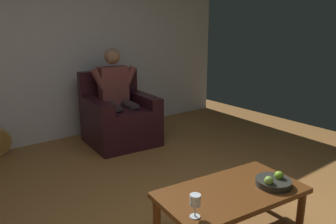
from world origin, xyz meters
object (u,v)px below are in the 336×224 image
object	(u,v)px
coffee_table	(231,196)
armchair	(119,119)
wine_glass_near	(195,202)
fruit_bowl	(273,182)
person_seated	(117,93)

from	to	relation	value
coffee_table	armchair	bearing A→B (deg)	-99.66
wine_glass_near	fruit_bowl	bearing A→B (deg)	175.93
armchair	coffee_table	world-z (taller)	armchair
armchair	wine_glass_near	xyz separation A→B (m)	(0.85, 2.43, 0.16)
armchair	wine_glass_near	distance (m)	2.58
wine_glass_near	fruit_bowl	distance (m)	0.77
wine_glass_near	fruit_bowl	xyz separation A→B (m)	(-0.76, 0.05, -0.08)
armchair	coffee_table	bearing A→B (deg)	85.52
armchair	person_seated	world-z (taller)	person_seated
wine_glass_near	person_seated	bearing A→B (deg)	-109.11
coffee_table	fruit_bowl	size ratio (longest dim) A/B	4.34
armchair	coffee_table	size ratio (longest dim) A/B	0.81
person_seated	wine_glass_near	xyz separation A→B (m)	(0.86, 2.47, -0.19)
person_seated	armchair	bearing A→B (deg)	90.00
armchair	person_seated	distance (m)	0.35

